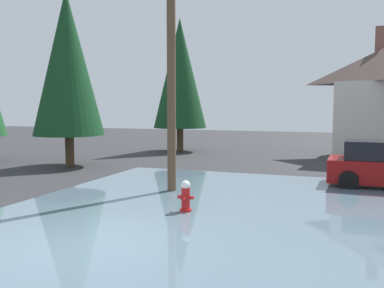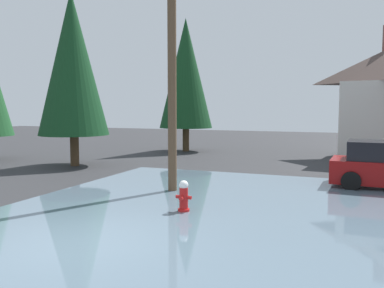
{
  "view_description": "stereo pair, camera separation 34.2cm",
  "coord_description": "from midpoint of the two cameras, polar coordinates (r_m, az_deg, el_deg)",
  "views": [
    {
      "loc": [
        4.85,
        -6.83,
        2.76
      ],
      "look_at": [
        0.59,
        4.91,
        1.63
      ],
      "focal_mm": 38.78,
      "sensor_mm": 36.0,
      "label": 1
    },
    {
      "loc": [
        5.17,
        -6.71,
        2.76
      ],
      "look_at": [
        0.59,
        4.91,
        1.63
      ],
      "focal_mm": 38.78,
      "sensor_mm": 36.0,
      "label": 2
    }
  ],
  "objects": [
    {
      "name": "pine_tree_short_left",
      "position": [
        25.76,
        -0.48,
        9.66
      ],
      "size": [
        3.26,
        3.26,
        8.14
      ],
      "color": "#4C3823",
      "rests_on": "ground"
    },
    {
      "name": "utility_pole",
      "position": [
        13.46,
        -2.03,
        13.61
      ],
      "size": [
        1.6,
        0.28,
        9.12
      ],
      "color": "brown",
      "rests_on": "ground"
    },
    {
      "name": "ground_plane",
      "position": [
        8.88,
        -14.59,
        -13.45
      ],
      "size": [
        80.0,
        80.0,
        0.1
      ],
      "primitive_type": "cube",
      "color": "#2D2D30"
    },
    {
      "name": "fire_hydrant",
      "position": [
        10.87,
        -0.25,
        -7.29
      ],
      "size": [
        0.43,
        0.37,
        0.85
      ],
      "color": "red",
      "rests_on": "ground"
    },
    {
      "name": "pine_tree_tall_left",
      "position": [
        20.11,
        -15.65,
        10.62
      ],
      "size": [
        3.22,
        3.22,
        8.06
      ],
      "color": "#4C3823",
      "rests_on": "ground"
    },
    {
      "name": "flood_puddle",
      "position": [
        11.35,
        4.45,
        -8.83
      ],
      "size": [
        11.09,
        11.88,
        0.04
      ],
      "primitive_type": "cube",
      "color": "slate",
      "rests_on": "ground"
    }
  ]
}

